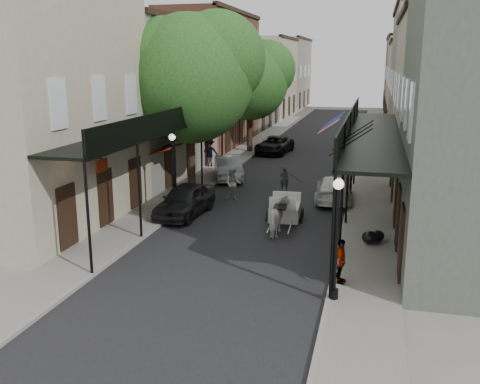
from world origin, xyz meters
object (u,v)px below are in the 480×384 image
Objects in this scene: pedestrian_sidewalk_right at (341,261)px; car_left_near at (185,200)px; tree_far at (255,78)px; car_left_far at (274,145)px; car_right_far at (353,152)px; lamppost_right_near at (336,238)px; lamppost_left at (173,171)px; carriage at (286,197)px; pedestrian_sidewalk_left at (210,152)px; lamppost_right_far at (359,142)px; car_right_near at (334,189)px; tree_near at (198,73)px; pedestrian_walking at (233,184)px; horse at (280,217)px; car_left_mid at (228,168)px.

car_left_near is (-7.66, 6.54, -0.11)m from pedestrian_sidewalk_right.
car_left_far is at bearing -5.52° from tree_far.
car_right_far is at bearing 70.11° from car_left_near.
lamppost_right_near is 1.72m from pedestrian_sidewalk_right.
lamppost_left reaches higher than carriage.
carriage is 18.00m from car_left_far.
carriage is 4.74m from car_left_near.
lamppost_right_far is at bearing 165.76° from pedestrian_sidewalk_left.
tree_far is at bearing -64.99° from car_right_near.
tree_near is 5.52× the size of pedestrian_walking.
lamppost_right_near is at bearing -44.29° from lamppost_left.
pedestrian_sidewalk_left is 11.63m from car_left_near.
pedestrian_sidewalk_left is 10.55m from car_right_far.
horse is 6.43m from car_right_near.
car_left_near reaches higher than car_right_near.
car_right_far is (7.80, 11.75, -5.78)m from tree_near.
lamppost_right_near reaches higher than pedestrian_sidewalk_right.
tree_far is at bearing 27.42° from pedestrian_sidewalk_right.
tree_far is 5.84× the size of pedestrian_sidewalk_right.
car_right_near is at bearing -109.45° from horse.
lamppost_left is 8.48m from car_right_near.
tree_near is 8.57m from carriage.
lamppost_right_far is at bearing -36.51° from tree_far.
car_left_mid is (-0.14, 8.23, -0.03)m from car_left_near.
car_left_far is (-3.83, 17.58, -0.34)m from carriage.
lamppost_left is 1.47m from car_left_near.
tree_near is at bearing 141.76° from carriage.
pedestrian_sidewalk_right is 16.70m from car_left_mid.
car_left_near is (0.78, -18.40, -5.09)m from tree_far.
pedestrian_sidewalk_left is at bearing 117.33° from lamppost_right_near.
tree_far reaches higher than carriage.
tree_far reaches higher than lamppost_right_far.
car_right_near is 1.08× the size of car_right_far.
tree_near is 15.39m from lamppost_right_near.
lamppost_left is 8.13m from car_left_mid.
car_left_far is at bearing -134.11° from pedestrian_sidewalk_left.
lamppost_right_far reaches higher than pedestrian_sidewalk_right.
lamppost_right_near is (8.35, -26.18, -3.79)m from tree_far.
car_right_far is (7.70, 15.93, -1.34)m from lamppost_left.
pedestrian_walking is (2.20, -1.09, -5.62)m from tree_near.
tree_far is 9.64m from car_right_far.
horse reaches higher than car_left_far.
car_left_near is (2.34, -11.38, -0.33)m from pedestrian_sidewalk_left.
pedestrian_sidewalk_right is (2.82, -4.78, 0.08)m from horse.
lamppost_right_far is 7.99m from car_right_near.
car_left_far is (-3.98, 20.01, -0.11)m from horse.
tree_far is 19.11m from car_left_near.
lamppost_right_far is at bearing 55.65° from lamppost_left.
car_right_far is (5.60, 12.84, -0.16)m from pedestrian_walking.
lamppost_right_near is 1.00× the size of lamppost_left.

